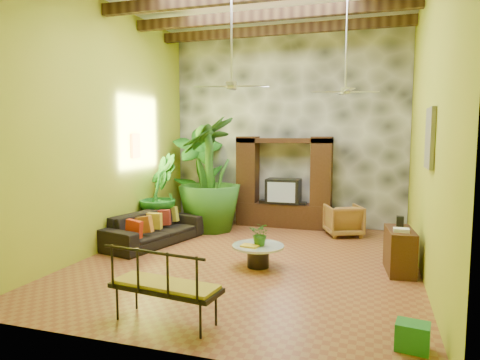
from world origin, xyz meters
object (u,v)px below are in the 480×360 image
(sofa, at_px, (154,228))
(ceiling_fan_front, at_px, (231,73))
(entertainment_center, at_px, (284,189))
(tall_plant_a, at_px, (199,176))
(tall_plant_b, at_px, (158,194))
(tall_plant_c, at_px, (210,174))
(wicker_armchair, at_px, (343,220))
(green_bin, at_px, (412,336))
(coffee_table, at_px, (258,253))
(side_console, at_px, (400,251))
(iron_bench, at_px, (162,283))
(ceiling_fan_back, at_px, (345,80))

(sofa, bearing_deg, ceiling_fan_front, -101.26)
(entertainment_center, xyz_separation_m, sofa, (-2.30, -2.55, -0.62))
(tall_plant_a, bearing_deg, ceiling_fan_front, -58.50)
(tall_plant_b, distance_m, tall_plant_c, 1.32)
(wicker_armchair, bearing_deg, green_bin, 79.97)
(sofa, relative_size, tall_plant_b, 1.23)
(tall_plant_c, height_order, coffee_table, tall_plant_c)
(tall_plant_c, xyz_separation_m, side_console, (4.28, -2.04, -1.01))
(tall_plant_b, xyz_separation_m, green_bin, (5.30, -4.11, -0.80))
(tall_plant_b, xyz_separation_m, iron_bench, (2.40, -4.38, -0.41))
(ceiling_fan_back, bearing_deg, coffee_table, -131.32)
(entertainment_center, relative_size, green_bin, 6.83)
(tall_plant_b, bearing_deg, tall_plant_c, 35.24)
(tall_plant_a, height_order, side_console, tall_plant_a)
(tall_plant_a, height_order, coffee_table, tall_plant_a)
(ceiling_fan_front, relative_size, sofa, 0.79)
(tall_plant_a, xyz_separation_m, side_console, (4.90, -2.82, -0.89))
(ceiling_fan_front, height_order, green_bin, ceiling_fan_front)
(entertainment_center, bearing_deg, coffee_table, -85.61)
(wicker_armchair, height_order, tall_plant_a, tall_plant_a)
(ceiling_fan_front, xyz_separation_m, iron_bench, (-0.05, -2.53, -2.86))
(ceiling_fan_front, bearing_deg, side_console, 10.61)
(sofa, xyz_separation_m, side_console, (4.95, -0.45, 0.03))
(ceiling_fan_back, xyz_separation_m, green_bin, (1.05, -3.86, -3.25))
(iron_bench, xyz_separation_m, side_console, (2.90, 3.06, -0.17))
(wicker_armchair, xyz_separation_m, green_bin, (1.11, -5.24, -0.21))
(tall_plant_b, bearing_deg, wicker_armchair, 15.10)
(tall_plant_c, height_order, green_bin, tall_plant_c)
(ceiling_fan_back, distance_m, iron_bench, 5.35)
(coffee_table, xyz_separation_m, green_bin, (2.38, -2.34, -0.10))
(coffee_table, bearing_deg, green_bin, -44.47)
(entertainment_center, distance_m, green_bin, 6.42)
(tall_plant_c, xyz_separation_m, iron_bench, (1.38, -5.10, -0.84))
(ceiling_fan_front, bearing_deg, coffee_table, 9.97)
(sofa, height_order, green_bin, sofa)
(tall_plant_b, xyz_separation_m, tall_plant_c, (1.02, 0.72, 0.43))
(ceiling_fan_back, relative_size, green_bin, 5.30)
(wicker_armchair, bearing_deg, tall_plant_c, -14.59)
(iron_bench, bearing_deg, tall_plant_a, 116.00)
(ceiling_fan_back, bearing_deg, ceiling_fan_front, -138.37)
(ceiling_fan_front, bearing_deg, green_bin, -38.40)
(sofa, bearing_deg, ceiling_fan_back, -67.19)
(green_bin, bearing_deg, iron_bench, -174.69)
(ceiling_fan_front, relative_size, tall_plant_a, 0.74)
(tall_plant_a, bearing_deg, ceiling_fan_back, -24.44)
(entertainment_center, relative_size, tall_plant_b, 1.26)
(iron_bench, relative_size, side_console, 1.58)
(ceiling_fan_back, height_order, coffee_table, ceiling_fan_back)
(tall_plant_b, bearing_deg, green_bin, -37.79)
(entertainment_center, distance_m, side_console, 4.05)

